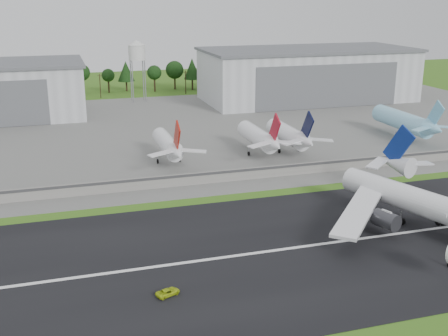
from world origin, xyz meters
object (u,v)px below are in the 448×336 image
object	(u,v)px
ground_vehicle	(168,292)
parked_jet_navy	(291,135)
main_airliner	(427,211)
parked_jet_red_a	(169,146)
parked_jet_skyblue	(408,122)
parked_jet_red_b	(261,138)

from	to	relation	value
ground_vehicle	parked_jet_navy	xyz separation A→B (m)	(56.80, 77.75, 5.44)
main_airliner	ground_vehicle	bearing A→B (deg)	-8.92
main_airliner	parked_jet_red_a	size ratio (longest dim) A/B	1.84
main_airliner	parked_jet_skyblue	distance (m)	84.45
main_airliner	parked_jet_navy	size ratio (longest dim) A/B	1.84
parked_jet_red_a	main_airliner	bearing A→B (deg)	-56.93
parked_jet_red_b	parked_jet_skyblue	world-z (taller)	parked_jet_skyblue
main_airliner	parked_jet_skyblue	size ratio (longest dim) A/B	1.54
parked_jet_red_a	parked_jet_navy	bearing A→B (deg)	0.07
ground_vehicle	parked_jet_red_a	bearing A→B (deg)	-32.85
parked_jet_navy	parked_jet_skyblue	size ratio (longest dim) A/B	0.84
parked_jet_red_a	parked_jet_skyblue	size ratio (longest dim) A/B	0.84
main_airliner	ground_vehicle	xyz separation A→B (m)	(-59.90, -10.78, -4.19)
parked_jet_red_a	parked_jet_navy	xyz separation A→B (m)	(40.47, 0.05, 0.25)
parked_jet_red_b	parked_jet_skyblue	size ratio (longest dim) A/B	0.84
ground_vehicle	parked_jet_red_a	size ratio (longest dim) A/B	0.14
ground_vehicle	parked_jet_red_a	xyz separation A→B (m)	(16.33, 77.71, 5.19)
parked_jet_red_a	parked_jet_skyblue	distance (m)	87.79
main_airliner	parked_jet_red_a	xyz separation A→B (m)	(-43.57, 66.92, 1.00)
main_airliner	parked_jet_red_b	world-z (taller)	main_airliner
ground_vehicle	parked_jet_navy	distance (m)	96.44
main_airliner	parked_jet_red_b	distance (m)	68.37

